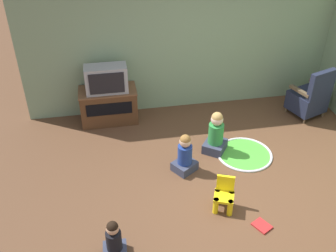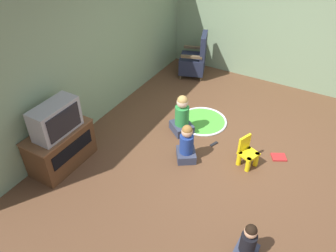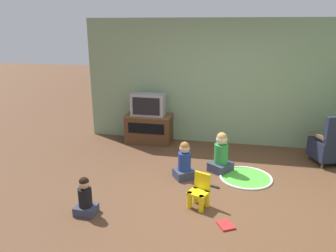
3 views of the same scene
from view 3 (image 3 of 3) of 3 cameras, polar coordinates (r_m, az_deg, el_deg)
The scene contains 12 objects.
ground_plane at distance 4.99m, azimuth 8.33°, elevation -12.47°, with size 30.00×30.00×0.00m, color brown.
wall_back at distance 6.96m, azimuth 8.55°, elevation 7.47°, with size 5.61×0.12×2.59m.
tv_cabinet at distance 7.08m, azimuth -3.30°, elevation -0.33°, with size 0.98×0.52×0.62m.
television at distance 6.90m, azimuth -3.49°, elevation 3.74°, with size 0.70×0.33×0.46m.
black_armchair at distance 6.64m, azimuth 26.49°, elevation -3.00°, with size 0.70×0.69×0.96m.
yellow_kid_chair at distance 4.69m, azimuth 5.45°, elevation -11.63°, with size 0.33×0.32×0.48m.
play_mat at distance 5.69m, azimuth 13.40°, elevation -8.73°, with size 0.88×0.88×0.04m.
child_watching_left at distance 5.75m, azimuth 9.22°, elevation -4.95°, with size 0.47×0.48×0.71m.
child_watching_center at distance 5.46m, azimuth 2.88°, elevation -6.35°, with size 0.43×0.42×0.64m.
child_watching_right at distance 4.62m, azimuth -14.22°, elevation -12.10°, with size 0.29×0.25×0.55m.
book at distance 4.42m, azimuth 10.02°, elevation -16.62°, with size 0.26×0.28×0.02m.
remote_control at distance 5.30m, azimuth 8.13°, elevation -10.44°, with size 0.16×0.10×0.02m.
Camera 3 is at (0.18, -4.34, 2.46)m, focal length 35.00 mm.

